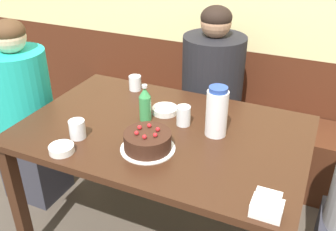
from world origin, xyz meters
The scene contains 13 objects.
bench_seat centered at (0.00, 0.83, 0.23)m, with size 2.22×0.38×0.46m.
dining_table centered at (0.00, 0.00, 0.67)m, with size 1.39×0.90×0.76m.
birthday_cake centered at (0.01, -0.19, 0.80)m, with size 0.25×0.25×0.10m.
water_pitcher centered at (0.25, 0.06, 0.88)m, with size 0.10×0.10×0.25m.
soju_bottle centered at (-0.12, 0.05, 0.85)m, with size 0.06×0.06×0.19m.
napkin_holder centered at (0.58, -0.39, 0.79)m, with size 0.11×0.08×0.11m.
bowl_soup_white centered at (-0.32, -0.37, 0.77)m, with size 0.11×0.11×0.03m.
bowl_rice_small centered at (-0.06, 0.15, 0.77)m, with size 0.14×0.14×0.03m.
glass_water_tall centered at (0.08, 0.08, 0.81)m, with size 0.07×0.07×0.10m.
glass_tumbler_short centered at (-0.34, 0.35, 0.80)m, with size 0.07×0.07×0.09m.
glass_shot_small centered at (-0.33, -0.24, 0.80)m, with size 0.08×0.08×0.09m.
person_teal_shirt centered at (-0.96, 0.05, 0.58)m, with size 0.35×0.35×1.19m.
person_grey_tee centered at (0.02, 0.71, 0.61)m, with size 0.39×0.39×1.21m.
Camera 1 is at (0.68, -1.43, 1.70)m, focal length 40.00 mm.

